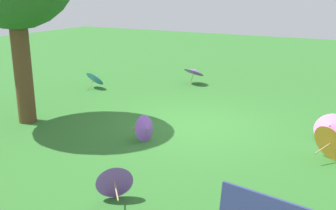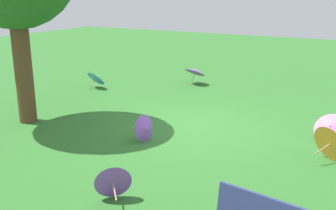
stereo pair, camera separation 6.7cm
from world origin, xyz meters
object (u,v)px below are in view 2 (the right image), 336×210
at_px(parasol_purple_1, 195,71).
at_px(parasol_orange_0, 332,143).
at_px(parasol_purple_3, 113,180).
at_px(parasol_pink_0, 330,127).
at_px(parasol_blue_1, 97,77).
at_px(parasol_purple_5, 146,128).

distance_m(parasol_purple_1, parasol_orange_0, 6.89).
xyz_separation_m(parasol_purple_3, parasol_pink_0, (-2.69, -4.18, 0.06)).
height_order(parasol_blue_1, parasol_purple_3, parasol_blue_1).
relative_size(parasol_purple_1, parasol_purple_5, 1.42).
bearing_deg(parasol_blue_1, parasol_orange_0, 161.88).
bearing_deg(parasol_purple_1, parasol_purple_5, 104.11).
height_order(parasol_blue_1, parasol_purple_5, parasol_blue_1).
bearing_deg(parasol_blue_1, parasol_pink_0, 168.51).
height_order(parasol_purple_1, parasol_orange_0, parasol_orange_0).
bearing_deg(parasol_purple_3, parasol_pink_0, -122.73).
height_order(parasol_orange_0, parasol_pink_0, parasol_orange_0).
height_order(parasol_purple_3, parasol_orange_0, parasol_orange_0).
height_order(parasol_blue_1, parasol_purple_1, parasol_purple_1).
xyz_separation_m(parasol_purple_1, parasol_pink_0, (-4.92, 3.67, -0.11)).
relative_size(parasol_purple_3, parasol_purple_5, 1.03).
bearing_deg(parasol_orange_0, parasol_purple_5, 12.94).
relative_size(parasol_purple_1, parasol_pink_0, 1.03).
bearing_deg(parasol_purple_5, parasol_orange_0, -167.06).
height_order(parasol_pink_0, parasol_purple_5, parasol_pink_0).
bearing_deg(parasol_orange_0, parasol_blue_1, -18.12).
distance_m(parasol_purple_3, parasol_orange_0, 4.27).
height_order(parasol_purple_1, parasol_purple_5, parasol_purple_1).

